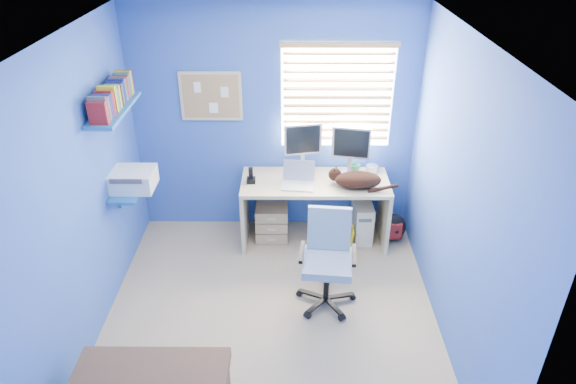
{
  "coord_description": "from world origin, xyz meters",
  "views": [
    {
      "loc": [
        0.18,
        -3.48,
        3.32
      ],
      "look_at": [
        0.15,
        0.65,
        0.95
      ],
      "focal_mm": 32.0,
      "sensor_mm": 36.0,
      "label": 1
    }
  ],
  "objects_px": {
    "cat": "(358,180)",
    "desk": "(314,211)",
    "laptop": "(298,177)",
    "office_chair": "(327,271)",
    "tower_pc": "(362,219)"
  },
  "relations": [
    {
      "from": "laptop",
      "to": "office_chair",
      "type": "bearing_deg",
      "value": -67.64
    },
    {
      "from": "cat",
      "to": "laptop",
      "type": "bearing_deg",
      "value": -159.54
    },
    {
      "from": "cat",
      "to": "office_chair",
      "type": "xyz_separation_m",
      "value": [
        -0.35,
        -0.87,
        -0.48
      ]
    },
    {
      "from": "office_chair",
      "to": "desk",
      "type": "bearing_deg",
      "value": 94.51
    },
    {
      "from": "desk",
      "to": "tower_pc",
      "type": "xyz_separation_m",
      "value": [
        0.53,
        0.05,
        -0.14
      ]
    },
    {
      "from": "cat",
      "to": "desk",
      "type": "bearing_deg",
      "value": -175.03
    },
    {
      "from": "tower_pc",
      "to": "laptop",
      "type": "bearing_deg",
      "value": -169.05
    },
    {
      "from": "cat",
      "to": "office_chair",
      "type": "relative_size",
      "value": 0.52
    },
    {
      "from": "laptop",
      "to": "desk",
      "type": "bearing_deg",
      "value": 37.7
    },
    {
      "from": "desk",
      "to": "laptop",
      "type": "height_order",
      "value": "laptop"
    },
    {
      "from": "desk",
      "to": "laptop",
      "type": "relative_size",
      "value": 4.71
    },
    {
      "from": "laptop",
      "to": "tower_pc",
      "type": "relative_size",
      "value": 0.73
    },
    {
      "from": "cat",
      "to": "office_chair",
      "type": "distance_m",
      "value": 1.05
    },
    {
      "from": "laptop",
      "to": "office_chair",
      "type": "relative_size",
      "value": 0.36
    },
    {
      "from": "tower_pc",
      "to": "office_chair",
      "type": "relative_size",
      "value": 0.49
    }
  ]
}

